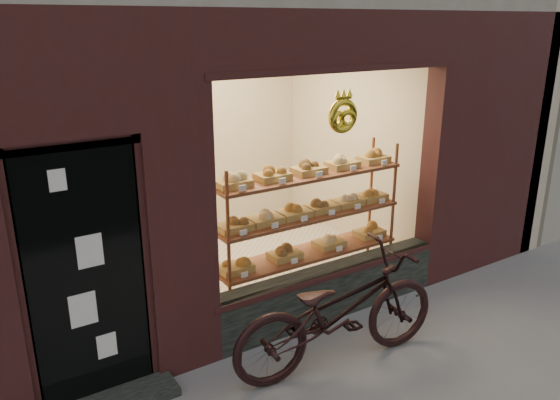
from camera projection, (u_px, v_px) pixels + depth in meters
display_shelf at (308, 225)px, 5.93m from camera, size 2.20×0.45×1.70m
bicycle at (338, 311)px, 4.86m from camera, size 2.12×0.93×1.08m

